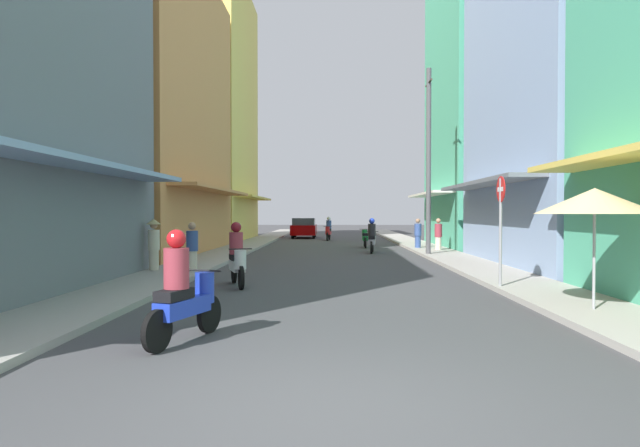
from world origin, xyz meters
The scene contains 20 objects.
ground_plane centered at (0.00, 21.77, 0.00)m, with size 113.37×113.37×0.00m, color #424244.
sidewalk_left centered at (-4.65, 21.77, 0.06)m, with size 1.88×59.53×0.12m, color #9E9991.
sidewalk_right centered at (4.65, 21.77, 0.06)m, with size 1.88×59.53×0.12m, color #ADA89E.
building_left_mid centered at (-8.59, 18.44, 6.27)m, with size 7.05×11.98×12.55m.
building_left_far centered at (-8.59, 29.91, 8.25)m, with size 7.05×10.33×16.51m.
building_right_mid centered at (8.59, 13.52, 7.72)m, with size 7.05×9.60×15.46m.
building_right_far centered at (8.59, 23.68, 8.42)m, with size 7.05×8.85×16.86m.
motorbike_green centered at (1.69, 23.38, 0.50)m, with size 0.55×1.81×0.96m.
motorbike_white centered at (-2.36, 8.35, 0.70)m, with size 0.74×1.74×1.58m.
motorbike_silver centered at (1.78, 19.61, 0.70)m, with size 0.55×1.81×1.58m.
motorbike_red centered at (-0.29, 30.73, 0.70)m, with size 0.55×1.81×1.58m.
motorbike_blue centered at (-2.07, 2.57, 0.70)m, with size 0.75×1.74×1.58m.
parked_car centered at (-2.11, 34.33, 0.74)m, with size 1.77×4.11×1.45m.
pedestrian_crossing centered at (4.85, 19.92, 0.78)m, with size 0.34×0.34×1.57m.
pedestrian_midway centered at (4.16, 21.48, 0.76)m, with size 0.34×0.34×1.54m.
pedestrian_far centered at (-4.11, 10.73, 0.76)m, with size 0.34×0.34×1.54m.
pedestrian_foreground centered at (-5.29, 10.88, 0.92)m, with size 0.44×0.44×1.63m.
vendor_umbrella centered at (4.56, 4.65, 2.01)m, with size 2.00×2.00×2.24m.
utility_pole centered at (3.96, 17.53, 3.97)m, with size 0.20×1.20×7.78m.
street_sign_no_entry centered at (3.86, 7.63, 1.72)m, with size 0.07×0.60×2.65m.
Camera 1 is at (0.00, -4.80, 1.80)m, focal length 30.13 mm.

